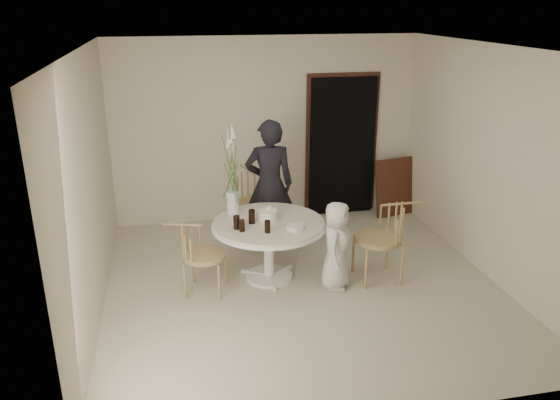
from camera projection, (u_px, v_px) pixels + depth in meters
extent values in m
plane|color=beige|center=(302.00, 285.00, 6.43)|extent=(4.50, 4.50, 0.00)
plane|color=silver|center=(306.00, 48.00, 5.50)|extent=(4.50, 4.50, 0.00)
plane|color=beige|center=(267.00, 130.00, 8.03)|extent=(4.50, 0.00, 4.50)
plane|color=beige|center=(380.00, 269.00, 3.89)|extent=(4.50, 0.00, 4.50)
plane|color=beige|center=(89.00, 189.00, 5.53)|extent=(0.00, 4.50, 4.50)
plane|color=beige|center=(490.00, 164.00, 6.39)|extent=(0.00, 4.50, 4.50)
cube|color=black|center=(342.00, 147.00, 8.30)|extent=(1.00, 0.10, 2.10)
cube|color=#4F2E1B|center=(341.00, 143.00, 8.31)|extent=(1.12, 0.03, 2.22)
cylinder|color=white|center=(269.00, 276.00, 6.58)|extent=(0.56, 0.56, 0.04)
cylinder|color=white|center=(269.00, 252.00, 6.47)|extent=(0.12, 0.12, 0.65)
cylinder|color=white|center=(269.00, 225.00, 6.35)|extent=(1.33, 1.33, 0.03)
cylinder|color=beige|center=(269.00, 223.00, 6.35)|extent=(1.30, 1.30, 0.04)
cube|color=#4F2E1B|center=(395.00, 187.00, 8.42)|extent=(0.69, 0.33, 0.88)
cylinder|color=tan|center=(247.00, 230.00, 7.32)|extent=(0.03, 0.03, 0.49)
cylinder|color=tan|center=(276.00, 225.00, 7.50)|extent=(0.03, 0.03, 0.49)
cylinder|color=tan|center=(235.00, 219.00, 7.70)|extent=(0.03, 0.03, 0.49)
cylinder|color=tan|center=(264.00, 214.00, 7.87)|extent=(0.03, 0.03, 0.49)
cylinder|color=tan|center=(255.00, 204.00, 7.51)|extent=(0.55, 0.55, 0.05)
cylinder|color=tan|center=(353.00, 253.00, 6.65)|extent=(0.03, 0.03, 0.50)
cylinder|color=tan|center=(366.00, 270.00, 6.25)|extent=(0.03, 0.03, 0.50)
cylinder|color=tan|center=(387.00, 250.00, 6.74)|extent=(0.03, 0.03, 0.50)
cylinder|color=tan|center=(402.00, 266.00, 6.34)|extent=(0.03, 0.03, 0.50)
cylinder|color=tan|center=(378.00, 239.00, 6.40)|extent=(0.55, 0.55, 0.06)
cylinder|color=tan|center=(219.00, 283.00, 6.02)|extent=(0.03, 0.03, 0.43)
cylinder|color=tan|center=(225.00, 267.00, 6.38)|extent=(0.03, 0.03, 0.43)
cylinder|color=tan|center=(185.00, 282.00, 6.05)|extent=(0.03, 0.03, 0.43)
cylinder|color=tan|center=(193.00, 266.00, 6.41)|extent=(0.03, 0.03, 0.43)
cylinder|color=tan|center=(204.00, 255.00, 6.13)|extent=(0.48, 0.48, 0.05)
imported|color=black|center=(269.00, 185.00, 7.16)|extent=(0.67, 0.46, 1.75)
imported|color=silver|center=(336.00, 246.00, 6.21)|extent=(0.53, 0.61, 1.05)
cylinder|color=white|center=(268.00, 215.00, 6.39)|extent=(0.24, 0.24, 0.11)
cylinder|color=beige|center=(267.00, 208.00, 6.36)|extent=(0.01, 0.01, 0.05)
cylinder|color=beige|center=(270.00, 207.00, 6.39)|extent=(0.01, 0.01, 0.05)
cylinder|color=black|center=(242.00, 226.00, 6.06)|extent=(0.07, 0.07, 0.14)
cylinder|color=black|center=(267.00, 227.00, 6.03)|extent=(0.08, 0.08, 0.14)
cylinder|color=black|center=(237.00, 222.00, 6.12)|extent=(0.09, 0.09, 0.16)
cylinder|color=black|center=(252.00, 217.00, 6.27)|extent=(0.09, 0.09, 0.16)
cylinder|color=silver|center=(295.00, 227.00, 6.13)|extent=(0.26, 0.26, 0.05)
cylinder|color=silver|center=(233.00, 203.00, 6.54)|extent=(0.15, 0.15, 0.28)
cylinder|color=#44672C|center=(234.00, 174.00, 6.44)|extent=(0.01, 0.01, 0.71)
cone|color=silver|center=(233.00, 145.00, 6.32)|extent=(0.07, 0.07, 0.18)
cylinder|color=#44672C|center=(230.00, 172.00, 6.42)|extent=(0.01, 0.01, 0.77)
cone|color=silver|center=(229.00, 140.00, 6.29)|extent=(0.07, 0.07, 0.18)
cylinder|color=#44672C|center=(230.00, 170.00, 6.37)|extent=(0.01, 0.01, 0.83)
cone|color=silver|center=(229.00, 136.00, 6.23)|extent=(0.07, 0.07, 0.18)
cylinder|color=#44672C|center=(233.00, 168.00, 6.37)|extent=(0.01, 0.01, 0.89)
cone|color=silver|center=(232.00, 130.00, 6.21)|extent=(0.07, 0.07, 0.18)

